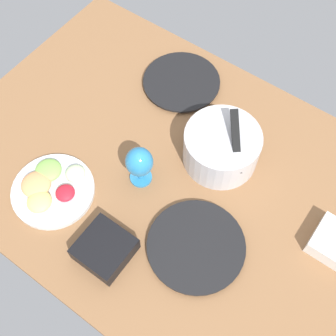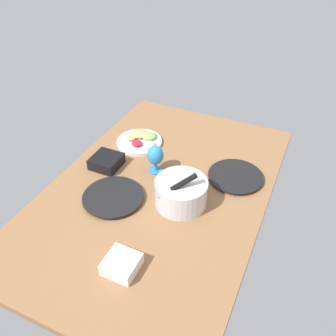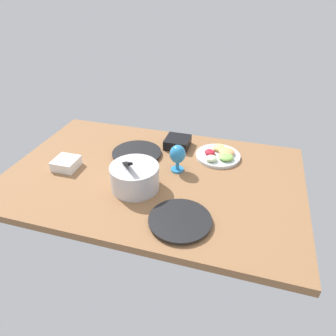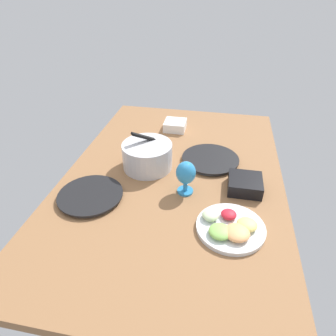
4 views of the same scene
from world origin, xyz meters
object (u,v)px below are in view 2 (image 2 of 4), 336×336
object	(u,v)px
dinner_plate_left	(235,177)
square_bowl_white	(122,264)
fruit_platter	(140,140)
hurricane_glass_blue	(155,156)
dinner_plate_right	(113,197)
square_bowl_black	(106,161)
mixing_bowl	(181,192)

from	to	relation	value
dinner_plate_left	square_bowl_white	size ratio (longest dim) A/B	2.19
dinner_plate_left	fruit_platter	bearing A→B (deg)	-97.96
hurricane_glass_blue	square_bowl_white	distance (cm)	62.86
fruit_platter	hurricane_glass_blue	xyz separation A→B (cm)	(20.32, 20.23, 7.81)
dinner_plate_left	dinner_plate_right	distance (cm)	63.21
fruit_platter	square_bowl_black	world-z (taller)	square_bowl_black
square_bowl_black	square_bowl_white	bearing A→B (deg)	37.38
mixing_bowl	fruit_platter	size ratio (longest dim) A/B	0.93
square_bowl_white	square_bowl_black	bearing A→B (deg)	-142.62
hurricane_glass_blue	dinner_plate_left	bearing A→B (deg)	106.53
hurricane_glass_blue	square_bowl_white	size ratio (longest dim) A/B	1.21
mixing_bowl	hurricane_glass_blue	bearing A→B (deg)	-127.70
hurricane_glass_blue	square_bowl_black	distance (cm)	27.70
fruit_platter	square_bowl_white	distance (cm)	88.35
dinner_plate_left	square_bowl_black	xyz separation A→B (cm)	(18.70, -66.14, 2.25)
dinner_plate_left	fruit_platter	size ratio (longest dim) A/B	1.07
mixing_bowl	square_bowl_white	size ratio (longest dim) A/B	1.90
dinner_plate_right	square_bowl_black	xyz separation A→B (cm)	(-20.93, -16.89, 2.24)
dinner_plate_left	mixing_bowl	distance (cm)	34.53
mixing_bowl	fruit_platter	bearing A→B (deg)	-131.52
dinner_plate_left	square_bowl_black	bearing A→B (deg)	-74.21
square_bowl_black	dinner_plate_right	bearing A→B (deg)	38.91
hurricane_glass_blue	square_bowl_white	xyz separation A→B (cm)	(60.66, 15.07, -6.64)
dinner_plate_left	mixing_bowl	bearing A→B (deg)	-33.11
mixing_bowl	square_bowl_black	distance (cm)	48.69
dinner_plate_right	square_bowl_black	world-z (taller)	square_bowl_black
fruit_platter	hurricane_glass_blue	size ratio (longest dim) A/B	1.69
dinner_plate_right	fruit_platter	xyz separation A→B (cm)	(-48.06, -11.05, 0.84)
mixing_bowl	fruit_platter	xyz separation A→B (cm)	(-36.93, -41.72, -5.08)
dinner_plate_right	mixing_bowl	world-z (taller)	mixing_bowl
mixing_bowl	square_bowl_white	xyz separation A→B (cm)	(44.05, -6.41, -3.91)
square_bowl_white	dinner_plate_left	bearing A→B (deg)	160.99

